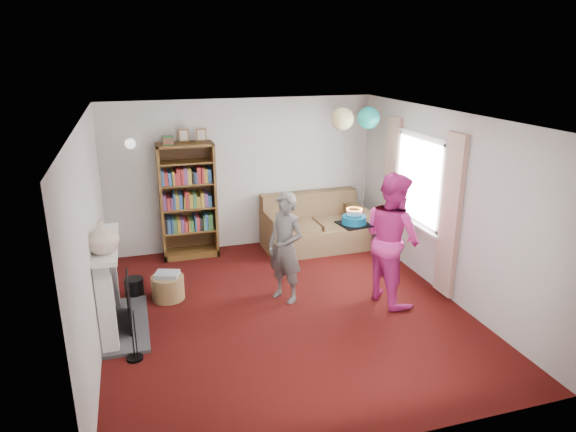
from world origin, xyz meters
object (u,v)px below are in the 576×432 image
object	(u,v)px
sofa	(314,227)
person_magenta	(392,238)
bookcase	(188,201)
birthday_cake	(354,220)
person_striped	(286,248)

from	to	relation	value
sofa	person_magenta	bearing A→B (deg)	-83.05
bookcase	birthday_cake	size ratio (longest dim) A/B	5.46
sofa	birthday_cake	world-z (taller)	birthday_cake
person_magenta	bookcase	bearing A→B (deg)	34.21
person_magenta	birthday_cake	world-z (taller)	person_magenta
bookcase	sofa	xyz separation A→B (m)	(2.07, -0.23, -0.58)
sofa	birthday_cake	bearing A→B (deg)	-95.65
birthday_cake	sofa	bearing A→B (deg)	85.62
person_striped	birthday_cake	world-z (taller)	person_striped
bookcase	birthday_cake	bearing A→B (deg)	-48.79
bookcase	sofa	size ratio (longest dim) A/B	1.21
bookcase	sofa	world-z (taller)	bookcase
sofa	person_magenta	xyz separation A→B (m)	(0.31, -2.17, 0.54)
bookcase	birthday_cake	xyz separation A→B (m)	(1.92, -2.19, 0.20)
bookcase	person_magenta	distance (m)	3.38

